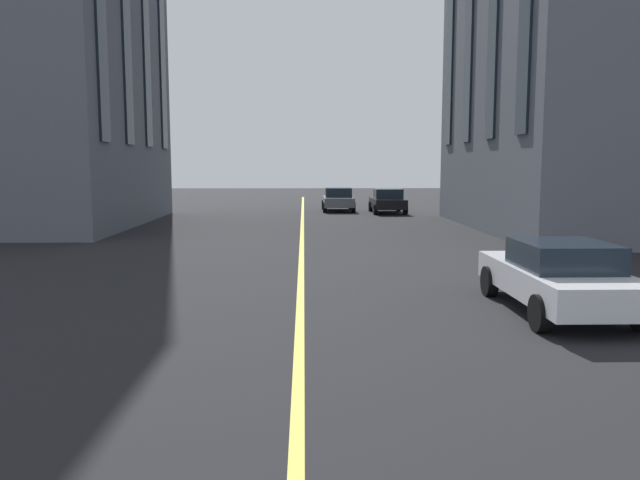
{
  "coord_description": "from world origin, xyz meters",
  "views": [
    {
      "loc": [
        6.26,
        -0.08,
        2.8
      ],
      "look_at": [
        16.71,
        -0.35,
        1.53
      ],
      "focal_mm": 35.19,
      "sensor_mm": 36.0,
      "label": 1
    }
  ],
  "objects": [
    {
      "name": "car_white_near",
      "position": [
        17.82,
        -4.9,
        0.7
      ],
      "size": [
        4.4,
        1.95,
        1.37
      ],
      "color": "silver",
      "rests_on": "ground_plane"
    },
    {
      "name": "lane_centre_line",
      "position": [
        20.0,
        0.0,
        0.0
      ],
      "size": [
        80.0,
        0.16,
        0.01
      ],
      "color": "#D8C64C",
      "rests_on": "ground_plane"
    },
    {
      "name": "car_grey_parked_b",
      "position": [
        43.96,
        -2.14,
        0.7
      ],
      "size": [
        3.9,
        1.89,
        1.4
      ],
      "color": "slate",
      "rests_on": "ground_plane"
    },
    {
      "name": "car_black_trailing",
      "position": [
        42.23,
        -4.9,
        0.7
      ],
      "size": [
        3.9,
        1.89,
        1.4
      ],
      "color": "black",
      "rests_on": "ground_plane"
    }
  ]
}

